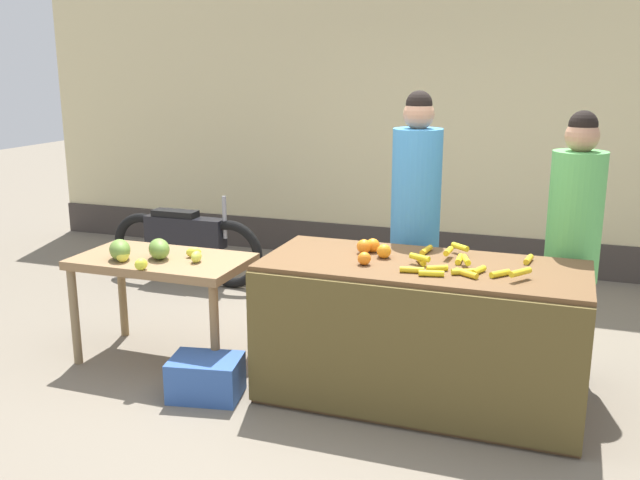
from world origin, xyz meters
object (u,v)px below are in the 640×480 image
Objects in this scene: vendor_woman_blue_shirt at (415,227)px; produce_crate at (206,378)px; vendor_woman_green_shirt at (572,249)px; parked_motorcycle at (185,242)px; produce_sack at (317,298)px.

produce_crate is (-1.08, -1.10, -0.82)m from vendor_woman_blue_shirt.
vendor_woman_green_shirt is 1.11× the size of parked_motorcycle.
vendor_woman_blue_shirt reaches higher than parked_motorcycle.
produce_crate is at bearing -153.36° from vendor_woman_green_shirt.
produce_sack is at bearing 173.88° from vendor_woman_green_shirt.
vendor_woman_blue_shirt is at bearing -11.52° from produce_sack.
vendor_woman_green_shirt reaches higher than parked_motorcycle.
vendor_woman_blue_shirt is at bearing 178.06° from vendor_woman_green_shirt.
vendor_woman_blue_shirt reaches higher than produce_sack.
parked_motorcycle is at bearing 157.86° from vendor_woman_blue_shirt.
vendor_woman_green_shirt is (1.04, -0.04, -0.06)m from vendor_woman_blue_shirt.
vendor_woman_green_shirt is 3.07× the size of produce_sack.
produce_sack is (1.63, -0.82, -0.11)m from parked_motorcycle.
vendor_woman_blue_shirt is 1.75m from produce_crate.
vendor_woman_blue_shirt is 1.06× the size of vendor_woman_green_shirt.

